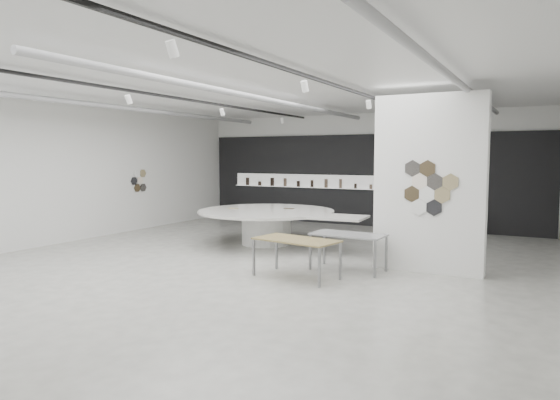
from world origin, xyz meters
The scene contains 7 objects.
room centered at (-0.09, 0.00, 2.07)m, with size 12.02×14.02×3.82m.
back_wall_display centered at (-0.08, 6.93, 1.54)m, with size 11.80×0.27×3.10m.
partition_column centered at (3.50, 1.00, 1.80)m, with size 2.20×0.38×3.60m.
display_island centered at (-0.94, 2.19, 0.60)m, with size 4.85×3.90×0.93m.
sample_table_wood centered at (1.38, -0.77, 0.71)m, with size 1.73×1.06×0.76m.
sample_table_stone centered at (2.04, 0.30, 0.70)m, with size 1.53×0.81×0.77m.
kitchen_counter centered at (2.91, 6.54, 0.44)m, with size 1.58×0.74×1.21m.
Camera 1 is at (5.67, -9.29, 2.36)m, focal length 32.00 mm.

